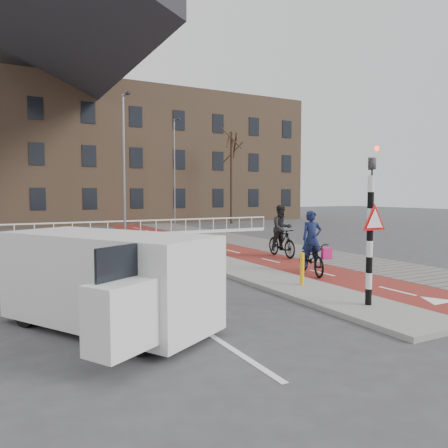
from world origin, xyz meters
name	(u,v)px	position (x,y,z in m)	size (l,w,h in m)	color
ground	(328,290)	(0.00, 0.00, 0.00)	(120.00, 120.00, 0.00)	#38383A
bike_lane	(213,247)	(1.50, 10.00, 0.01)	(2.50, 60.00, 0.01)	maroon
sidewalk	(261,244)	(4.30, 10.00, 0.01)	(3.00, 60.00, 0.01)	slate
curb_island	(234,268)	(-0.70, 4.00, 0.06)	(1.80, 16.00, 0.12)	gray
traffic_signal	(371,222)	(-0.60, -2.02, 1.99)	(0.80, 0.80, 3.68)	black
bollard	(302,269)	(-0.57, 0.42, 0.56)	(0.12, 0.12, 0.88)	#F8AF0D
cyclist_near	(312,253)	(1.05, 1.99, 0.70)	(1.24, 2.09, 2.04)	black
cyclist_far	(282,236)	(2.45, 5.62, 0.89)	(0.96, 2.03, 2.12)	black
van	(108,279)	(-6.07, -0.63, 0.97)	(3.68, 4.56, 1.84)	silver
railing	(54,235)	(-5.00, 17.00, 0.31)	(28.00, 0.10, 0.99)	silver
townhouse_row	(55,134)	(-3.00, 32.00, 7.81)	(46.00, 10.00, 15.90)	#7F6047
tree_right	(232,178)	(10.41, 24.27, 3.96)	(0.25, 0.25, 7.91)	#2F2014
streetlight_near	(124,169)	(-1.81, 13.87, 3.88)	(0.12, 0.12, 7.76)	slate
streetlight_right	(174,173)	(5.31, 24.78, 4.33)	(0.12, 0.12, 8.66)	slate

